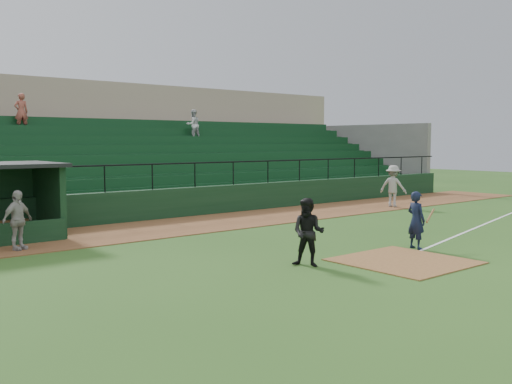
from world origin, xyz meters
TOP-DOWN VIEW (x-y plane):
  - ground at (0.00, 0.00)m, footprint 90.00×90.00m
  - warning_track at (0.00, 8.00)m, footprint 40.00×4.00m
  - home_plate_dirt at (0.00, -1.00)m, footprint 3.00×3.00m
  - foul_line at (8.00, 1.20)m, footprint 17.49×4.44m
  - stadium_structure at (-0.00, 16.46)m, footprint 38.00×13.08m
  - batter_at_plate at (1.77, -0.11)m, footprint 1.04×0.70m
  - umpire at (-2.30, 0.18)m, footprint 0.98×1.04m
  - runner at (9.89, 6.86)m, footprint 1.09×1.43m
  - dugout_player_a at (-7.19, 6.86)m, footprint 1.07×0.80m

SIDE VIEW (x-z plane):
  - ground at x=0.00m, z-range 0.00..0.00m
  - foul_line at x=8.00m, z-range 0.00..0.01m
  - warning_track at x=0.00m, z-range 0.00..0.03m
  - home_plate_dirt at x=0.00m, z-range 0.00..0.03m
  - batter_at_plate at x=1.77m, z-range 0.00..1.67m
  - umpire at x=-2.30m, z-range 0.00..1.70m
  - dugout_player_a at x=-7.19m, z-range 0.03..1.72m
  - runner at x=9.89m, z-range 0.03..1.98m
  - stadium_structure at x=0.00m, z-range -0.90..5.50m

